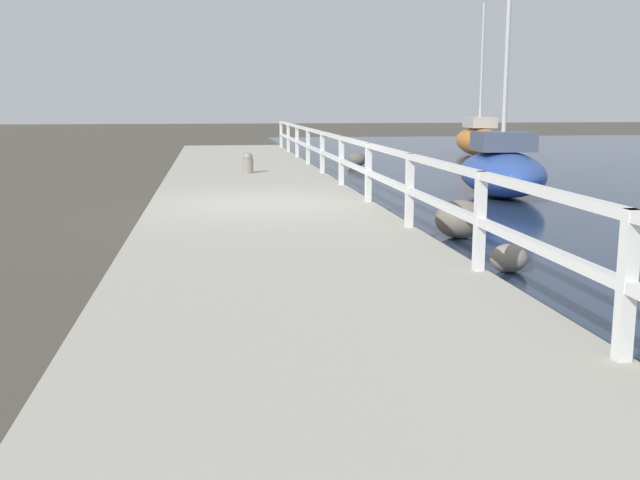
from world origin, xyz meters
TOP-DOWN VIEW (x-y plane):
  - ground_plane at (0.00, 0.00)m, footprint 120.00×120.00m
  - dock_walkway at (0.00, 0.00)m, footprint 3.80×36.00m
  - railing at (1.80, -0.00)m, footprint 0.10×32.50m
  - boulder_near_dock at (2.48, -4.53)m, footprint 0.43×0.39m
  - boulder_far_strip at (2.65, -2.34)m, footprint 0.73×0.65m
  - boulder_mid_strip at (3.54, 9.97)m, footprint 0.56×0.51m
  - mooring_bollard at (0.03, 5.70)m, footprint 0.26×0.26m
  - sailboat_blue at (5.05, 2.18)m, footprint 1.82×3.16m
  - sailboat_orange at (8.82, 13.84)m, footprint 1.58×4.58m

SIDE VIEW (x-z plane):
  - ground_plane at x=0.00m, z-range 0.00..0.00m
  - dock_walkway at x=0.00m, z-range 0.00..0.23m
  - boulder_near_dock at x=2.48m, z-range 0.00..0.32m
  - boulder_mid_strip at x=3.54m, z-range 0.00..0.42m
  - boulder_far_strip at x=2.65m, z-range 0.00..0.55m
  - mooring_bollard at x=0.03m, z-range 0.23..0.73m
  - sailboat_blue at x=5.05m, z-range -2.92..4.06m
  - sailboat_orange at x=8.82m, z-range -2.10..3.27m
  - railing at x=1.80m, z-range 0.41..1.42m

